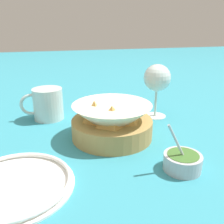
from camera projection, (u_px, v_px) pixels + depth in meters
ground_plane at (114, 132)px, 0.67m from camera, size 4.00×4.00×0.00m
food_basket at (112, 122)px, 0.62m from camera, size 0.20×0.20×0.10m
sauce_cup at (182, 161)px, 0.49m from camera, size 0.08×0.08×0.10m
wine_glass at (157, 79)px, 0.74m from camera, size 0.08×0.08×0.16m
beer_mug at (48, 105)px, 0.74m from camera, size 0.12×0.09×0.09m
side_plate at (14, 184)px, 0.44m from camera, size 0.21×0.21×0.01m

